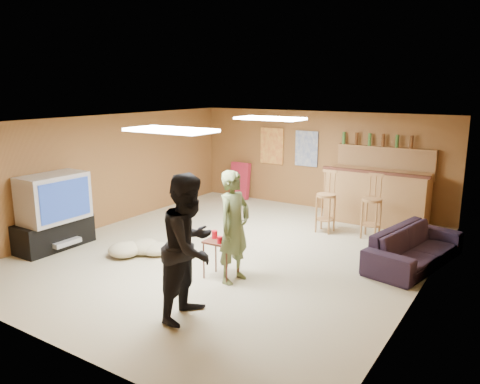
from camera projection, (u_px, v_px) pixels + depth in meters
The scene contains 32 objects.
ground at pixel (234, 252), 7.92m from camera, with size 7.00×7.00×0.00m, color tan.
ceiling at pixel (233, 121), 7.43m from camera, with size 6.00×7.00×0.02m, color silver.
wall_back at pixel (319, 160), 10.54m from camera, with size 6.00×0.02×2.20m, color brown.
wall_front at pixel (45, 250), 4.80m from camera, with size 6.00×0.02×2.20m, color brown.
wall_left at pixel (107, 171), 9.26m from camera, with size 0.02×7.00×2.20m, color brown.
wall_right at pixel (425, 215), 6.09m from camera, with size 0.02×7.00×2.20m, color brown.
tv_stand at pixel (54, 234), 8.07m from camera, with size 0.55×1.30×0.50m, color black.
dvd_box at pixel (63, 241), 7.97m from camera, with size 0.35×0.50×0.08m, color #B2B2B7.
tv_body at pixel (54, 198), 7.89m from camera, with size 0.60×1.10×0.80m, color #B2B2B7.
tv_screen at pixel (66, 200), 7.72m from camera, with size 0.02×0.95×0.65m, color navy.
bar_counter at pixel (376, 197), 9.42m from camera, with size 2.00×0.60×1.10m, color brown.
bar_lip at pixel (374, 172), 9.09m from camera, with size 2.10×0.12×0.05m, color #401D14.
bar_shelf at pixel (386, 148), 9.58m from camera, with size 2.00×0.18×0.05m, color brown.
bar_backing at pixel (385, 162), 9.66m from camera, with size 2.00×0.14×0.60m, color brown.
poster_left at pixel (272, 146), 11.09m from camera, with size 0.60×0.03×0.85m, color #BF3F26.
poster_right at pixel (307, 149), 10.61m from camera, with size 0.55×0.03×0.80m, color #334C99.
folding_chair_stack at pixel (240, 181), 11.58m from camera, with size 0.50×0.14×0.90m, color #A51E34.
ceiling_panel_front at pixel (171, 130), 6.21m from camera, with size 1.20×0.60×0.04m, color white.
ceiling_panel_back at pixel (270, 118), 8.42m from camera, with size 1.20×0.60×0.04m, color white.
person_olive at pixel (234, 227), 6.58m from camera, with size 0.59×0.39×1.61m, color #58663B.
person_black at pixel (190, 247), 5.53m from camera, with size 0.86×0.67×1.77m, color black.
sofa at pixel (415, 247), 7.27m from camera, with size 1.98×0.77×0.58m, color black.
tray_table at pixel (221, 259), 6.78m from camera, with size 0.44×0.35×0.57m, color #401D14.
cup_red_near at pixel (215, 234), 6.80m from camera, with size 0.08×0.08×0.12m, color red.
cup_red_far at pixel (220, 240), 6.59m from camera, with size 0.07×0.07×0.10m, color red.
cup_blue at pixel (232, 236), 6.72m from camera, with size 0.08×0.08×0.12m, color navy.
bar_stool_left at pixel (326, 201), 8.87m from camera, with size 0.39×0.39×1.24m, color brown, non-canonical shape.
bar_stool_right at pixel (372, 203), 8.51m from camera, with size 0.41×0.41×1.31m, color brown, non-canonical shape.
cushion_near_tv at pixel (144, 247), 7.81m from camera, with size 0.53×0.53×0.24m, color tan.
cushion_mid at pixel (156, 249), 7.75m from camera, with size 0.46×0.46×0.21m, color tan.
cushion_far at pixel (125, 249), 7.67m from camera, with size 0.54×0.54×0.24m, color tan.
bottle_row at pixel (376, 140), 9.63m from camera, with size 1.48×0.08×0.26m, color #3F7233, non-canonical shape.
Camera 1 is at (4.15, -6.24, 2.74)m, focal length 35.00 mm.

